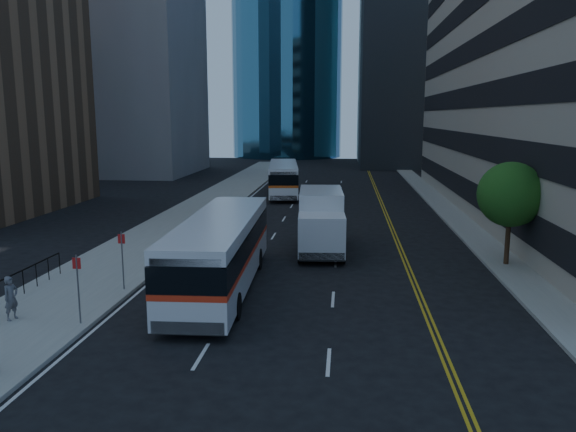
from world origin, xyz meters
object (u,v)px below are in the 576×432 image
object	(u,v)px
bus_rear	(283,178)
box_truck	(321,220)
street_tree	(511,195)
pedestrian	(11,298)
bus_front	(221,250)

from	to	relation	value
bus_rear	box_truck	xyz separation A→B (m)	(4.55, -22.21, 0.10)
street_tree	box_truck	distance (m)	9.87
street_tree	pedestrian	world-z (taller)	street_tree
street_tree	box_truck	size ratio (longest dim) A/B	0.72
bus_front	bus_rear	distance (m)	29.67
bus_front	bus_rear	world-z (taller)	bus_front
street_tree	box_truck	xyz separation A→B (m)	(-9.38, 2.41, -1.89)
street_tree	pedestrian	distance (m)	22.49
bus_front	street_tree	bearing A→B (deg)	18.63
box_truck	street_tree	bearing A→B (deg)	-17.69
bus_rear	pedestrian	bearing A→B (deg)	-106.36
bus_front	bus_rear	size ratio (longest dim) A/B	1.04
bus_front	box_truck	size ratio (longest dim) A/B	1.75
bus_front	box_truck	distance (m)	8.45
street_tree	pedestrian	xyz separation A→B (m)	(-20.02, -9.89, -2.68)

